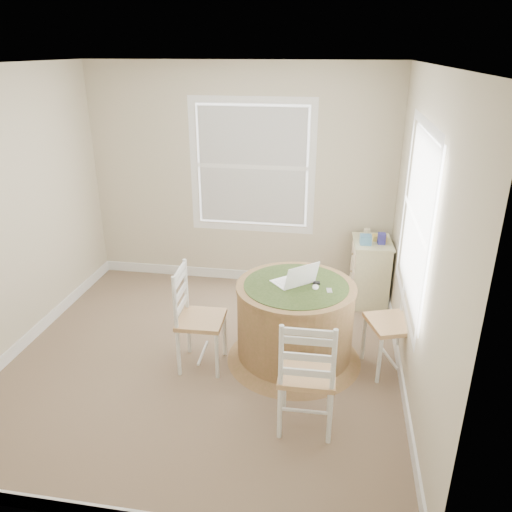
# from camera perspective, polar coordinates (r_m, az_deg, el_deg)

# --- Properties ---
(room) EXTENTS (3.64, 3.64, 2.64)m
(room) POSITION_cam_1_polar(r_m,az_deg,el_deg) (4.35, -3.90, 3.63)
(room) COLOR #79644C
(room) RESTS_ON ground
(round_table) EXTENTS (1.25, 1.25, 0.77)m
(round_table) POSITION_cam_1_polar(r_m,az_deg,el_deg) (4.61, 4.47, -7.24)
(round_table) COLOR #966743
(round_table) RESTS_ON ground
(chair_left) EXTENTS (0.42, 0.44, 0.95)m
(chair_left) POSITION_cam_1_polar(r_m,az_deg,el_deg) (4.52, -6.29, -7.20)
(chair_left) COLOR white
(chair_left) RESTS_ON ground
(chair_near) EXTENTS (0.43, 0.41, 0.95)m
(chair_near) POSITION_cam_1_polar(r_m,az_deg,el_deg) (3.84, 5.86, -13.15)
(chair_near) COLOR white
(chair_near) RESTS_ON ground
(chair_right) EXTENTS (0.52, 0.53, 0.95)m
(chair_right) POSITION_cam_1_polar(r_m,az_deg,el_deg) (4.59, 15.32, -7.38)
(chair_right) COLOR white
(chair_right) RESTS_ON ground
(laptop) EXTENTS (0.45, 0.44, 0.23)m
(laptop) POSITION_cam_1_polar(r_m,az_deg,el_deg) (4.46, 4.42, -2.78)
(laptop) COLOR white
(laptop) RESTS_ON round_table
(mouse) EXTENTS (0.07, 0.11, 0.03)m
(mouse) POSITION_cam_1_polar(r_m,az_deg,el_deg) (4.41, 6.80, -3.55)
(mouse) COLOR white
(mouse) RESTS_ON round_table
(phone) EXTENTS (0.06, 0.10, 0.02)m
(phone) POSITION_cam_1_polar(r_m,az_deg,el_deg) (4.37, 8.38, -3.99)
(phone) COLOR #B7BABF
(phone) RESTS_ON round_table
(keys) EXTENTS (0.07, 0.06, 0.02)m
(keys) POSITION_cam_1_polar(r_m,az_deg,el_deg) (4.49, 6.94, -3.13)
(keys) COLOR black
(keys) RESTS_ON round_table
(corner_chest) EXTENTS (0.45, 0.58, 0.74)m
(corner_chest) POSITION_cam_1_polar(r_m,az_deg,el_deg) (5.80, 12.87, -1.75)
(corner_chest) COLOR beige
(corner_chest) RESTS_ON ground
(tissue_box) EXTENTS (0.13, 0.13, 0.10)m
(tissue_box) POSITION_cam_1_polar(r_m,az_deg,el_deg) (5.54, 12.46, 1.86)
(tissue_box) COLOR #518DB9
(tissue_box) RESTS_ON corner_chest
(box_yellow) EXTENTS (0.16, 0.11, 0.06)m
(box_yellow) POSITION_cam_1_polar(r_m,az_deg,el_deg) (5.69, 13.92, 2.04)
(box_yellow) COLOR #E3BE50
(box_yellow) RESTS_ON corner_chest
(box_blue) EXTENTS (0.08, 0.08, 0.12)m
(box_blue) POSITION_cam_1_polar(r_m,az_deg,el_deg) (5.58, 14.13, 1.96)
(box_blue) COLOR #322E8C
(box_blue) RESTS_ON corner_chest
(cup_cream) EXTENTS (0.07, 0.07, 0.09)m
(cup_cream) POSITION_cam_1_polar(r_m,az_deg,el_deg) (5.76, 12.59, 2.59)
(cup_cream) COLOR beige
(cup_cream) RESTS_ON corner_chest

